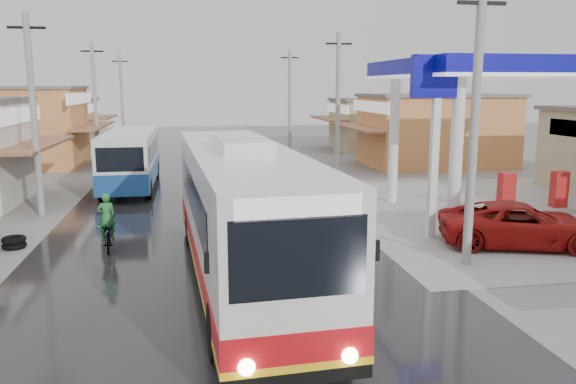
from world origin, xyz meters
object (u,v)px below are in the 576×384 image
object	(u,v)px
second_bus	(131,158)
tyre_stack	(14,242)
cyclist	(108,231)
jeepney	(521,225)
coach_bus	(242,213)

from	to	relation	value
second_bus	tyre_stack	world-z (taller)	second_bus
cyclist	jeepney	bearing A→B (deg)	-14.73
jeepney	cyclist	xyz separation A→B (m)	(-13.27, 1.84, -0.10)
jeepney	tyre_stack	bearing A→B (deg)	97.64
coach_bus	tyre_stack	distance (m)	8.44
coach_bus	cyclist	size ratio (longest dim) A/B	6.63
coach_bus	tyre_stack	bearing A→B (deg)	144.99
second_bus	coach_bus	bearing A→B (deg)	-73.70
coach_bus	jeepney	distance (m)	9.53
jeepney	tyre_stack	distance (m)	16.54
second_bus	cyclist	distance (m)	11.31
coach_bus	second_bus	world-z (taller)	coach_bus
tyre_stack	jeepney	bearing A→B (deg)	-8.95
second_bus	tyre_stack	size ratio (longest dim) A/B	11.52
second_bus	jeepney	distance (m)	18.92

